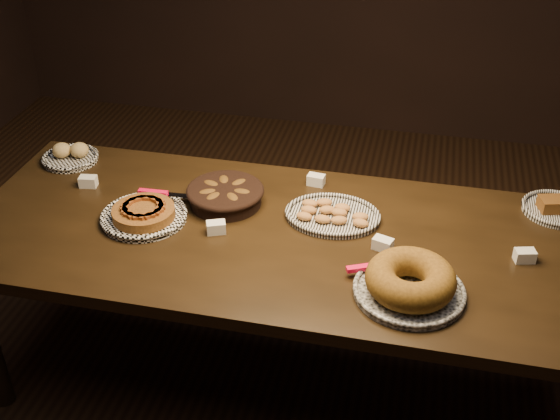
% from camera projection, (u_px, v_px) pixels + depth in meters
% --- Properties ---
extents(ground, '(5.00, 5.00, 0.00)m').
position_uv_depth(ground, '(280.00, 376.00, 3.02)').
color(ground, black).
rests_on(ground, ground).
extents(buffet_table, '(2.40, 1.00, 0.75)m').
position_uv_depth(buffet_table, '(279.00, 249.00, 2.65)').
color(buffet_table, black).
rests_on(buffet_table, ground).
extents(apple_tart_plate, '(0.35, 0.34, 0.06)m').
position_uv_depth(apple_tart_plate, '(144.00, 214.00, 2.68)').
color(apple_tart_plate, white).
rests_on(apple_tart_plate, buffet_table).
extents(madeleine_platter, '(0.36, 0.30, 0.04)m').
position_uv_depth(madeleine_platter, '(332.00, 215.00, 2.69)').
color(madeleine_platter, black).
rests_on(madeleine_platter, buffet_table).
extents(bundt_cake_plate, '(0.41, 0.37, 0.12)m').
position_uv_depth(bundt_cake_plate, '(410.00, 282.00, 2.29)').
color(bundt_cake_plate, black).
rests_on(bundt_cake_plate, buffet_table).
extents(croissant_basket, '(0.36, 0.36, 0.08)m').
position_uv_depth(croissant_basket, '(225.00, 194.00, 2.76)').
color(croissant_basket, black).
rests_on(croissant_basket, buffet_table).
extents(bread_roll_plate, '(0.25, 0.25, 0.08)m').
position_uv_depth(bread_roll_plate, '(70.00, 155.00, 3.08)').
color(bread_roll_plate, white).
rests_on(bread_roll_plate, buffet_table).
extents(loaf_plate, '(0.26, 0.26, 0.06)m').
position_uv_depth(loaf_plate, '(557.00, 208.00, 2.73)').
color(loaf_plate, black).
rests_on(loaf_plate, buffet_table).
extents(tent_cards, '(1.80, 0.49, 0.04)m').
position_uv_depth(tent_cards, '(298.00, 215.00, 2.67)').
color(tent_cards, white).
rests_on(tent_cards, buffet_table).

